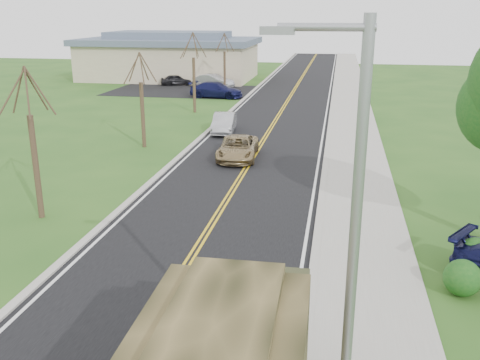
# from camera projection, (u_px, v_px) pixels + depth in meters

# --- Properties ---
(road) EXTENTS (8.00, 120.00, 0.01)m
(road) POSITION_uv_depth(u_px,v_px,m) (286.00, 103.00, 48.69)
(road) COLOR black
(road) RESTS_ON ground
(curb_right) EXTENTS (0.30, 120.00, 0.12)m
(curb_right) POSITION_uv_depth(u_px,v_px,m) (332.00, 104.00, 47.96)
(curb_right) COLOR #9E998E
(curb_right) RESTS_ON ground
(sidewalk_right) EXTENTS (3.20, 120.00, 0.10)m
(sidewalk_right) POSITION_uv_depth(u_px,v_px,m) (352.00, 104.00, 47.67)
(sidewalk_right) COLOR #9E998E
(sidewalk_right) RESTS_ON ground
(curb_left) EXTENTS (0.30, 120.00, 0.10)m
(curb_left) POSITION_uv_depth(u_px,v_px,m) (242.00, 101.00, 49.40)
(curb_left) COLOR #9E998E
(curb_left) RESTS_ON ground
(street_light) EXTENTS (1.65, 0.22, 8.00)m
(street_light) POSITION_uv_depth(u_px,v_px,m) (348.00, 246.00, 8.54)
(street_light) COLOR gray
(street_light) RESTS_ON ground
(bare_tree_a) EXTENTS (1.93, 2.26, 6.08)m
(bare_tree_a) POSITION_uv_depth(u_px,v_px,m) (34.00, 155.00, 20.98)
(bare_tree_a) COLOR #38281C
(bare_tree_a) RESTS_ON ground
(bare_tree_b) EXTENTS (1.83, 2.14, 5.73)m
(bare_tree_b) POSITION_uv_depth(u_px,v_px,m) (142.00, 107.00, 32.28)
(bare_tree_b) COLOR #38281C
(bare_tree_b) RESTS_ON ground
(bare_tree_c) EXTENTS (2.04, 2.39, 6.42)m
(bare_tree_c) POSITION_uv_depth(u_px,v_px,m) (194.00, 78.00, 43.44)
(bare_tree_c) COLOR #38281C
(bare_tree_c) RESTS_ON ground
(bare_tree_d) EXTENTS (1.88, 2.20, 5.91)m
(bare_tree_d) POSITION_uv_depth(u_px,v_px,m) (225.00, 67.00, 54.76)
(bare_tree_d) COLOR #38281C
(bare_tree_d) RESTS_ON ground
(commercial_building) EXTENTS (25.50, 21.50, 5.65)m
(commercial_building) POSITION_uv_depth(u_px,v_px,m) (170.00, 56.00, 65.61)
(commercial_building) COLOR tan
(commercial_building) RESTS_ON ground
(suv_champagne) EXTENTS (2.39, 4.65, 1.26)m
(suv_champagne) POSITION_uv_depth(u_px,v_px,m) (238.00, 148.00, 30.20)
(suv_champagne) COLOR #8F7950
(suv_champagne) RESTS_ON ground
(sedan_silver) EXTENTS (1.81, 4.16, 1.33)m
(sedan_silver) POSITION_uv_depth(u_px,v_px,m) (224.00, 123.00, 36.73)
(sedan_silver) COLOR #A7A8AC
(sedan_silver) RESTS_ON ground
(lot_car_dark) EXTENTS (3.82, 2.61, 1.21)m
(lot_car_dark) POSITION_uv_depth(u_px,v_px,m) (177.00, 80.00, 60.20)
(lot_car_dark) COLOR black
(lot_car_dark) RESTS_ON ground
(lot_car_silver) EXTENTS (4.82, 3.06, 1.50)m
(lot_car_silver) POSITION_uv_depth(u_px,v_px,m) (214.00, 81.00, 57.94)
(lot_car_silver) COLOR #9E9EA2
(lot_car_silver) RESTS_ON ground
(lot_car_navy) EXTENTS (5.32, 2.61, 1.49)m
(lot_car_navy) POSITION_uv_depth(u_px,v_px,m) (216.00, 90.00, 51.55)
(lot_car_navy) COLOR #10123C
(lot_car_navy) RESTS_ON ground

